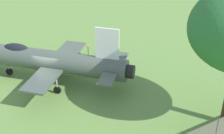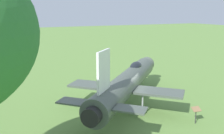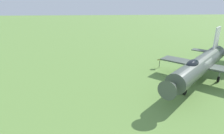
% 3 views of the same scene
% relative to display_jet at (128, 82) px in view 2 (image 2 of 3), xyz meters
% --- Properties ---
extents(ground_plane, '(200.00, 200.00, 0.00)m').
position_rel_display_jet_xyz_m(ground_plane, '(-0.27, 0.27, -1.92)').
color(ground_plane, '#668E42').
extents(display_jet, '(12.12, 12.09, 5.18)m').
position_rel_display_jet_xyz_m(display_jet, '(0.00, 0.00, 0.00)').
color(display_jet, '#4C564C').
rests_on(display_jet, ground_plane).
extents(info_plaque, '(0.47, 0.64, 1.14)m').
position_rel_display_jet_xyz_m(info_plaque, '(-4.98, -2.40, -1.06)').
color(info_plaque, '#333333').
rests_on(info_plaque, ground_plane).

